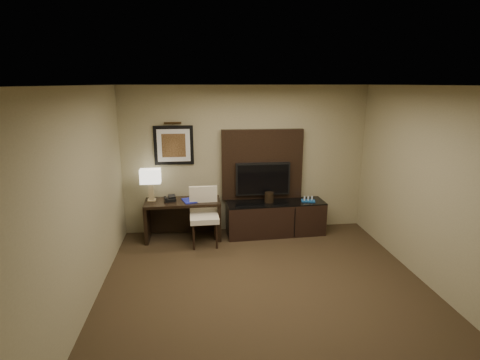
{
  "coord_description": "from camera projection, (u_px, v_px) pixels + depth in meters",
  "views": [
    {
      "loc": [
        -0.87,
        -4.24,
        2.72
      ],
      "look_at": [
        -0.18,
        1.8,
        1.15
      ],
      "focal_mm": 28.0,
      "sensor_mm": 36.0,
      "label": 1
    }
  ],
  "objects": [
    {
      "name": "wall_right",
      "position": [
        446.0,
        195.0,
        4.76
      ],
      "size": [
        0.01,
        5.0,
        2.7
      ],
      "primitive_type": "cube",
      "color": "#978D66",
      "rests_on": "floor"
    },
    {
      "name": "wall_back",
      "position": [
        246.0,
        160.0,
        6.92
      ],
      "size": [
        4.5,
        0.01,
        2.7
      ],
      "primitive_type": "cube",
      "color": "#978D66",
      "rests_on": "floor"
    },
    {
      "name": "desk_phone",
      "position": [
        170.0,
        199.0,
        6.58
      ],
      "size": [
        0.22,
        0.21,
        0.09
      ],
      "primitive_type": null,
      "rotation": [
        0.0,
        0.0,
        0.25
      ],
      "color": "black",
      "rests_on": "desk"
    },
    {
      "name": "desk",
      "position": [
        183.0,
        220.0,
        6.7
      ],
      "size": [
        1.34,
        0.59,
        0.71
      ],
      "primitive_type": "cube",
      "rotation": [
        0.0,
        0.0,
        0.02
      ],
      "color": "black",
      "rests_on": "floor"
    },
    {
      "name": "book",
      "position": [
        188.0,
        195.0,
        6.59
      ],
      "size": [
        0.15,
        0.08,
        0.21
      ],
      "primitive_type": "imported",
      "rotation": [
        0.0,
        0.0,
        0.42
      ],
      "color": "tan",
      "rests_on": "desk"
    },
    {
      "name": "credenza",
      "position": [
        276.0,
        218.0,
        6.9
      ],
      "size": [
        1.82,
        0.58,
        0.62
      ],
      "primitive_type": "cube",
      "rotation": [
        0.0,
        0.0,
        0.05
      ],
      "color": "black",
      "rests_on": "floor"
    },
    {
      "name": "blue_folder",
      "position": [
        190.0,
        200.0,
        6.59
      ],
      "size": [
        0.31,
        0.36,
        0.02
      ],
      "primitive_type": "cube",
      "rotation": [
        0.0,
        0.0,
        0.29
      ],
      "color": "#1C26B8",
      "rests_on": "desk"
    },
    {
      "name": "tv_wall_panel",
      "position": [
        262.0,
        164.0,
        6.91
      ],
      "size": [
        1.5,
        0.12,
        1.3
      ],
      "primitive_type": "cube",
      "color": "black",
      "rests_on": "wall_back"
    },
    {
      "name": "floor",
      "position": [
        270.0,
        300.0,
        4.85
      ],
      "size": [
        4.5,
        5.0,
        0.01
      ],
      "primitive_type": "cube",
      "color": "#302315",
      "rests_on": "ground"
    },
    {
      "name": "tv",
      "position": [
        263.0,
        179.0,
        6.88
      ],
      "size": [
        1.0,
        0.08,
        0.6
      ],
      "primitive_type": "cube",
      "color": "black",
      "rests_on": "tv_wall_panel"
    },
    {
      "name": "minibar_tray",
      "position": [
        308.0,
        199.0,
        6.87
      ],
      "size": [
        0.27,
        0.19,
        0.09
      ],
      "primitive_type": null,
      "rotation": [
        0.0,
        0.0,
        -0.2
      ],
      "color": "#164F94",
      "rests_on": "credenza"
    },
    {
      "name": "artwork",
      "position": [
        174.0,
        145.0,
        6.68
      ],
      "size": [
        0.7,
        0.04,
        0.7
      ],
      "primitive_type": "cube",
      "color": "black",
      "rests_on": "wall_back"
    },
    {
      "name": "ice_bucket",
      "position": [
        269.0,
        197.0,
        6.81
      ],
      "size": [
        0.2,
        0.2,
        0.19
      ],
      "primitive_type": "cylinder",
      "rotation": [
        0.0,
        0.0,
        -0.21
      ],
      "color": "black",
      "rests_on": "credenza"
    },
    {
      "name": "wall_front",
      "position": [
        358.0,
        335.0,
        2.11
      ],
      "size": [
        4.5,
        0.01,
        2.7
      ],
      "primitive_type": "cube",
      "color": "#978D66",
      "rests_on": "floor"
    },
    {
      "name": "ceiling",
      "position": [
        274.0,
        85.0,
        4.17
      ],
      "size": [
        4.5,
        5.0,
        0.01
      ],
      "primitive_type": "cube",
      "color": "silver",
      "rests_on": "wall_back"
    },
    {
      "name": "wall_left",
      "position": [
        78.0,
        207.0,
        4.27
      ],
      "size": [
        0.01,
        5.0,
        2.7
      ],
      "primitive_type": "cube",
      "color": "#978D66",
      "rests_on": "floor"
    },
    {
      "name": "picture_light",
      "position": [
        173.0,
        123.0,
        6.54
      ],
      "size": [
        0.04,
        0.04,
        0.3
      ],
      "primitive_type": "cylinder",
      "color": "#3B2813",
      "rests_on": "wall_back"
    },
    {
      "name": "desk_chair",
      "position": [
        204.0,
        217.0,
        6.39
      ],
      "size": [
        0.5,
        0.57,
        1.01
      ],
      "primitive_type": null,
      "rotation": [
        0.0,
        0.0,
        0.03
      ],
      "color": "beige",
      "rests_on": "floor"
    },
    {
      "name": "table_lamp",
      "position": [
        151.0,
        185.0,
        6.55
      ],
      "size": [
        0.39,
        0.27,
        0.58
      ],
      "primitive_type": null,
      "rotation": [
        0.0,
        0.0,
        0.21
      ],
      "color": "tan",
      "rests_on": "desk"
    }
  ]
}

